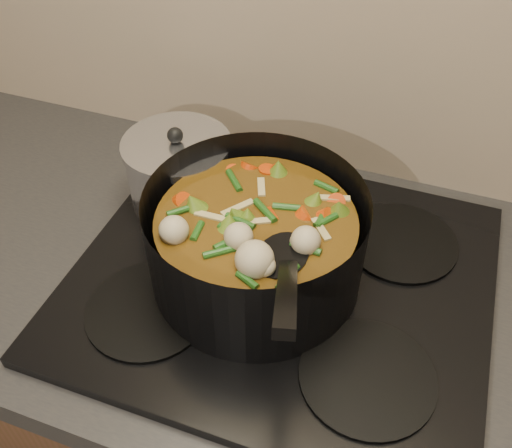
% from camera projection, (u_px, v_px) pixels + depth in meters
% --- Properties ---
extents(counter, '(2.64, 0.64, 0.91)m').
position_uv_depth(counter, '(274.00, 422.00, 1.20)').
color(counter, brown).
rests_on(counter, ground).
extents(stovetop, '(0.62, 0.54, 0.03)m').
position_uv_depth(stovetop, '(281.00, 279.00, 0.88)').
color(stovetop, black).
rests_on(stovetop, counter).
extents(stockpot, '(0.33, 0.41, 0.23)m').
position_uv_depth(stockpot, '(256.00, 243.00, 0.82)').
color(stockpot, black).
rests_on(stockpot, stovetop).
extents(saucepan, '(0.18, 0.18, 0.15)m').
position_uv_depth(saucepan, '(179.00, 171.00, 0.95)').
color(saucepan, silver).
rests_on(saucepan, stovetop).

